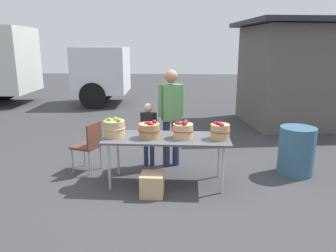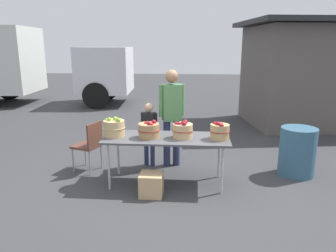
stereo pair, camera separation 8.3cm
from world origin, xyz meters
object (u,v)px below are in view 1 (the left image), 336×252
Objects in this scene: apple_basket_red_1 at (183,130)px; child_customer at (149,129)px; trash_barrel at (296,151)px; apple_basket_green_0 at (114,128)px; apple_basket_red_0 at (149,130)px; apple_basket_red_2 at (220,131)px; vendor_adult at (171,111)px; folding_chair at (89,143)px; produce_crate at (152,184)px; market_table at (167,140)px; box_truck at (2,63)px.

child_customer is (-0.62, 0.76, -0.20)m from apple_basket_red_1.
apple_basket_green_0 is at bearing -169.63° from trash_barrel.
apple_basket_red_0 is 0.41× the size of trash_barrel.
vendor_adult is at bearing 133.21° from apple_basket_red_2.
produce_crate is (1.16, -0.84, -0.34)m from folding_chair.
child_customer is 3.47× the size of produce_crate.
apple_basket_green_0 is at bearing 176.79° from apple_basket_red_0.
box_truck reaches higher than market_table.
child_customer is at bearing -9.90° from vendor_adult.
folding_chair is 3.47m from trash_barrel.
apple_basket_green_0 is 3.01m from trash_barrel.
produce_crate is at bearing 109.77° from child_customer.
vendor_adult is 0.22× the size of box_truck.
apple_basket_green_0 is at bearing -179.19° from market_table.
folding_chair is at bearing -54.79° from box_truck.
produce_crate is at bearing -157.46° from trash_barrel.
trash_barrel is at bearing 22.80° from apple_basket_red_2.
apple_basket_red_1 is 0.84m from vendor_adult.
market_table is 9.29m from box_truck.
trash_barrel is (2.39, 0.57, -0.47)m from apple_basket_red_0.
apple_basket_red_1 reaches higher than apple_basket_red_0.
vendor_adult reaches higher than child_customer.
apple_basket_green_0 is 1.05m from apple_basket_red_1.
apple_basket_red_0 is at bearing 85.38° from folding_chair.
folding_chair is at bearing -0.24° from vendor_adult.
child_customer reaches higher than apple_basket_red_2.
apple_basket_green_0 is 1.04m from produce_crate.
child_customer is 8.51m from box_truck.
apple_basket_green_0 is at bearing 70.15° from folding_chair.
apple_basket_red_1 is 0.97× the size of produce_crate.
trash_barrel is (8.55, -6.15, -1.09)m from box_truck.
trash_barrel is 2.51m from produce_crate.
trash_barrel is (2.50, -0.22, -0.27)m from child_customer.
apple_basket_red_2 reaches higher than apple_basket_red_0.
folding_chair is (-1.08, 0.45, -0.36)m from apple_basket_red_0.
trash_barrel is (2.10, -0.26, -0.60)m from vendor_adult.
box_truck is (-7.21, 6.71, 0.61)m from apple_basket_red_2.
child_customer reaches higher than produce_crate.
produce_crate is (0.08, -0.39, -0.70)m from apple_basket_red_0.
market_table is 5.79× the size of produce_crate.
box_truck reaches higher than trash_barrel.
vendor_adult is 1.50m from folding_chair.
apple_basket_red_0 reaches higher than market_table.
child_customer is 1.04m from folding_chair.
apple_basket_green_0 reaches higher than market_table.
apple_basket_red_1 is (0.51, 0.02, 0.00)m from apple_basket_red_0.
vendor_adult is at bearing -163.56° from child_customer.
apple_basket_red_2 is 0.26× the size of child_customer.
box_truck is 8.12m from folding_chair.
market_table is 1.11× the size of vendor_adult.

